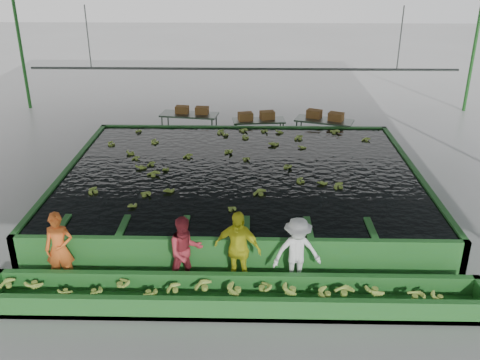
{
  "coord_description": "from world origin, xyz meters",
  "views": [
    {
      "loc": [
        0.29,
        -12.46,
        6.68
      ],
      "look_at": [
        0.0,
        0.5,
        1.0
      ],
      "focal_mm": 40.0,
      "sensor_mm": 36.0,
      "label": 1
    }
  ],
  "objects_px": {
    "worker_b": "(185,251)",
    "packing_table_left": "(190,126)",
    "packing_table_mid": "(259,131)",
    "box_stack_left": "(192,113)",
    "packing_table_right": "(323,132)",
    "box_stack_right": "(325,119)",
    "worker_a": "(60,249)",
    "box_stack_mid": "(256,120)",
    "sorting_trough": "(235,296)",
    "worker_d": "(297,253)",
    "flotation_tank": "(241,184)",
    "worker_c": "(238,249)"
  },
  "relations": [
    {
      "from": "worker_b",
      "to": "packing_table_left",
      "type": "bearing_deg",
      "value": 72.1
    },
    {
      "from": "packing_table_mid",
      "to": "box_stack_left",
      "type": "distance_m",
      "value": 2.58
    },
    {
      "from": "packing_table_left",
      "to": "box_stack_left",
      "type": "distance_m",
      "value": 0.49
    },
    {
      "from": "packing_table_right",
      "to": "box_stack_right",
      "type": "height_order",
      "value": "box_stack_right"
    },
    {
      "from": "worker_a",
      "to": "packing_table_left",
      "type": "xyz_separation_m",
      "value": [
        1.7,
        9.5,
        -0.35
      ]
    },
    {
      "from": "worker_a",
      "to": "box_stack_right",
      "type": "distance_m",
      "value": 11.25
    },
    {
      "from": "box_stack_mid",
      "to": "worker_a",
      "type": "bearing_deg",
      "value": -114.7
    },
    {
      "from": "sorting_trough",
      "to": "packing_table_left",
      "type": "bearing_deg",
      "value": 101.2
    },
    {
      "from": "worker_a",
      "to": "box_stack_mid",
      "type": "xyz_separation_m",
      "value": [
        4.21,
        9.15,
        0.04
      ]
    },
    {
      "from": "worker_a",
      "to": "box_stack_right",
      "type": "height_order",
      "value": "worker_a"
    },
    {
      "from": "sorting_trough",
      "to": "packing_table_mid",
      "type": "xyz_separation_m",
      "value": [
        0.56,
        9.92,
        0.18
      ]
    },
    {
      "from": "worker_b",
      "to": "box_stack_mid",
      "type": "distance_m",
      "value": 9.28
    },
    {
      "from": "worker_d",
      "to": "packing_table_right",
      "type": "xyz_separation_m",
      "value": [
        1.65,
        8.95,
        -0.33
      ]
    },
    {
      "from": "worker_a",
      "to": "packing_table_mid",
      "type": "height_order",
      "value": "worker_a"
    },
    {
      "from": "sorting_trough",
      "to": "box_stack_right",
      "type": "bearing_deg",
      "value": 73.32
    },
    {
      "from": "packing_table_mid",
      "to": "box_stack_left",
      "type": "xyz_separation_m",
      "value": [
        -2.49,
        0.43,
        0.53
      ]
    },
    {
      "from": "flotation_tank",
      "to": "worker_a",
      "type": "relative_size",
      "value": 6.06
    },
    {
      "from": "packing_table_mid",
      "to": "worker_c",
      "type": "bearing_deg",
      "value": -93.36
    },
    {
      "from": "worker_c",
      "to": "packing_table_mid",
      "type": "xyz_separation_m",
      "value": [
        0.53,
        9.12,
        -0.44
      ]
    },
    {
      "from": "worker_d",
      "to": "packing_table_mid",
      "type": "relative_size",
      "value": 0.84
    },
    {
      "from": "packing_table_mid",
      "to": "box_stack_mid",
      "type": "bearing_deg",
      "value": 161.33
    },
    {
      "from": "worker_d",
      "to": "packing_table_left",
      "type": "relative_size",
      "value": 0.76
    },
    {
      "from": "worker_d",
      "to": "sorting_trough",
      "type": "bearing_deg",
      "value": -157.43
    },
    {
      "from": "worker_a",
      "to": "box_stack_mid",
      "type": "bearing_deg",
      "value": 61.08
    },
    {
      "from": "worker_c",
      "to": "packing_table_right",
      "type": "xyz_separation_m",
      "value": [
        2.89,
        8.95,
        -0.41
      ]
    },
    {
      "from": "box_stack_right",
      "to": "packing_table_mid",
      "type": "bearing_deg",
      "value": 178.1
    },
    {
      "from": "worker_d",
      "to": "box_stack_mid",
      "type": "relative_size",
      "value": 1.2
    },
    {
      "from": "worker_a",
      "to": "packing_table_left",
      "type": "relative_size",
      "value": 0.78
    },
    {
      "from": "sorting_trough",
      "to": "worker_c",
      "type": "xyz_separation_m",
      "value": [
        0.02,
        0.8,
        0.62
      ]
    },
    {
      "from": "worker_c",
      "to": "packing_table_mid",
      "type": "bearing_deg",
      "value": 104.14
    },
    {
      "from": "packing_table_left",
      "to": "box_stack_left",
      "type": "bearing_deg",
      "value": 23.81
    },
    {
      "from": "worker_a",
      "to": "worker_c",
      "type": "distance_m",
      "value": 3.77
    },
    {
      "from": "flotation_tank",
      "to": "box_stack_mid",
      "type": "bearing_deg",
      "value": 84.51
    },
    {
      "from": "flotation_tank",
      "to": "worker_d",
      "type": "bearing_deg",
      "value": -73.53
    },
    {
      "from": "worker_d",
      "to": "packing_table_mid",
      "type": "height_order",
      "value": "worker_d"
    },
    {
      "from": "packing_table_mid",
      "to": "box_stack_mid",
      "type": "distance_m",
      "value": 0.44
    },
    {
      "from": "sorting_trough",
      "to": "packing_table_left",
      "type": "xyz_separation_m",
      "value": [
        -2.04,
        10.3,
        0.23
      ]
    },
    {
      "from": "flotation_tank",
      "to": "worker_c",
      "type": "relative_size",
      "value": 5.74
    },
    {
      "from": "flotation_tank",
      "to": "packing_table_mid",
      "type": "distance_m",
      "value": 4.85
    },
    {
      "from": "worker_c",
      "to": "packing_table_right",
      "type": "bearing_deg",
      "value": 89.59
    },
    {
      "from": "worker_a",
      "to": "box_stack_mid",
      "type": "height_order",
      "value": "worker_a"
    },
    {
      "from": "packing_table_left",
      "to": "packing_table_right",
      "type": "distance_m",
      "value": 4.99
    },
    {
      "from": "sorting_trough",
      "to": "worker_b",
      "type": "distance_m",
      "value": 1.45
    },
    {
      "from": "flotation_tank",
      "to": "box_stack_mid",
      "type": "relative_size",
      "value": 7.52
    },
    {
      "from": "packing_table_mid",
      "to": "packing_table_right",
      "type": "xyz_separation_m",
      "value": [
        2.36,
        -0.17,
        0.04
      ]
    },
    {
      "from": "packing_table_left",
      "to": "packing_table_right",
      "type": "relative_size",
      "value": 1.03
    },
    {
      "from": "worker_b",
      "to": "packing_table_mid",
      "type": "bearing_deg",
      "value": 56.15
    },
    {
      "from": "worker_d",
      "to": "box_stack_right",
      "type": "relative_size",
      "value": 1.19
    },
    {
      "from": "worker_a",
      "to": "packing_table_left",
      "type": "distance_m",
      "value": 9.66
    },
    {
      "from": "flotation_tank",
      "to": "worker_c",
      "type": "xyz_separation_m",
      "value": [
        0.02,
        -4.3,
        0.42
      ]
    }
  ]
}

